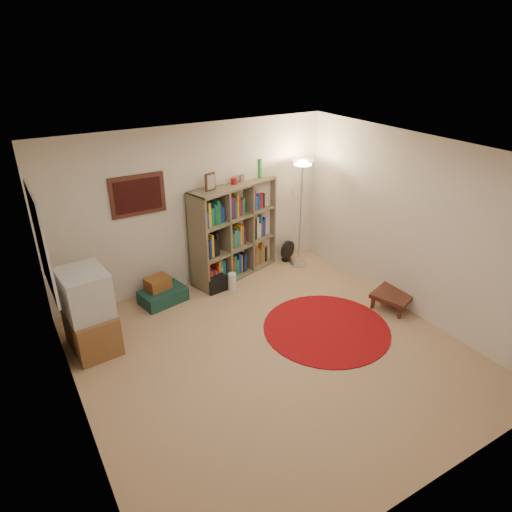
{
  "coord_description": "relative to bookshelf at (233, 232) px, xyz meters",
  "views": [
    {
      "loc": [
        -2.55,
        -3.84,
        3.61
      ],
      "look_at": [
        0.1,
        0.6,
        1.1
      ],
      "focal_mm": 32.0,
      "sensor_mm": 36.0,
      "label": 1
    }
  ],
  "objects": [
    {
      "name": "wicker_basket",
      "position": [
        -1.38,
        -0.21,
        -0.44
      ],
      "size": [
        0.39,
        0.32,
        0.2
      ],
      "rotation": [
        0.0,
        0.0,
        0.26
      ],
      "color": "brown",
      "rests_on": "suitcase"
    },
    {
      "name": "floor_lamp",
      "position": [
        1.13,
        -0.28,
        0.78
      ],
      "size": [
        0.42,
        0.42,
        1.84
      ],
      "rotation": [
        0.0,
        0.0,
        -0.22
      ],
      "color": "silver",
      "rests_on": "ground"
    },
    {
      "name": "side_table",
      "position": [
        1.5,
        -2.12,
        -0.55
      ],
      "size": [
        0.66,
        0.66,
        0.24
      ],
      "rotation": [
        0.0,
        0.0,
        0.33
      ],
      "color": "#3C1C15",
      "rests_on": "ground"
    },
    {
      "name": "red_rug",
      "position": [
        0.33,
        -2.06,
        -0.74
      ],
      "size": [
        1.72,
        1.72,
        0.02
      ],
      "color": "maroon",
      "rests_on": "ground"
    },
    {
      "name": "paper_towel",
      "position": [
        -0.27,
        -0.45,
        -0.61
      ],
      "size": [
        0.16,
        0.16,
        0.28
      ],
      "rotation": [
        0.0,
        0.0,
        0.26
      ],
      "color": "silver",
      "rests_on": "ground"
    },
    {
      "name": "room",
      "position": [
        -0.65,
        -2.11,
        0.51
      ],
      "size": [
        4.54,
        4.54,
        2.54
      ],
      "color": "tan",
      "rests_on": "ground"
    },
    {
      "name": "tv_stand",
      "position": [
        -2.48,
        -0.85,
        -0.22
      ],
      "size": [
        0.59,
        0.79,
        1.09
      ],
      "rotation": [
        0.0,
        0.0,
        0.09
      ],
      "color": "brown",
      "rests_on": "ground"
    },
    {
      "name": "bookshelf",
      "position": [
        0.0,
        0.0,
        0.0
      ],
      "size": [
        1.61,
        0.86,
        1.86
      ],
      "rotation": [
        0.0,
        0.0,
        0.28
      ],
      "color": "brown",
      "rests_on": "ground"
    },
    {
      "name": "floor_fan",
      "position": [
        1.05,
        -0.06,
        -0.56
      ],
      "size": [
        0.33,
        0.22,
        0.38
      ],
      "rotation": [
        0.0,
        0.0,
        0.37
      ],
      "color": "black",
      "rests_on": "ground"
    },
    {
      "name": "duffel_bag",
      "position": [
        -0.5,
        -0.32,
        -0.63
      ],
      "size": [
        0.36,
        0.31,
        0.23
      ],
      "rotation": [
        0.0,
        0.0,
        0.11
      ],
      "color": "black",
      "rests_on": "ground"
    },
    {
      "name": "suitcase",
      "position": [
        -1.33,
        -0.25,
        -0.64
      ],
      "size": [
        0.72,
        0.54,
        0.21
      ],
      "rotation": [
        0.0,
        0.0,
        0.2
      ],
      "color": "#133630",
      "rests_on": "ground"
    }
  ]
}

